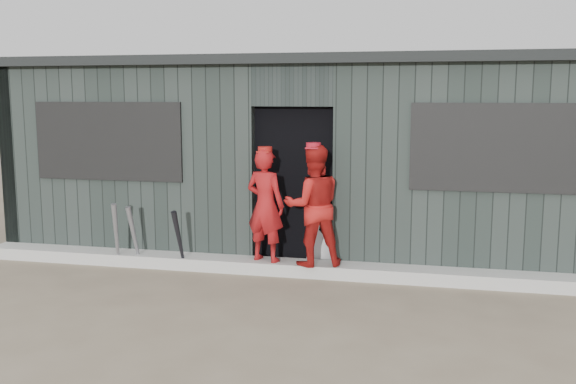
% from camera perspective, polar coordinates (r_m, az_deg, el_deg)
% --- Properties ---
extents(ground, '(80.00, 80.00, 0.00)m').
position_cam_1_polar(ground, '(6.13, -3.76, -11.78)').
color(ground, '#6F604C').
rests_on(ground, ground).
extents(curb, '(8.00, 0.36, 0.15)m').
position_cam_1_polar(curb, '(7.79, 0.03, -6.72)').
color(curb, '#A8A7A2').
rests_on(curb, ground).
extents(bat_left, '(0.14, 0.26, 0.83)m').
position_cam_1_polar(bat_left, '(8.26, -15.01, -3.72)').
color(bat_left, gray).
rests_on(bat_left, ground).
extents(bat_mid, '(0.15, 0.24, 0.78)m').
position_cam_1_polar(bat_mid, '(8.24, -13.52, -3.85)').
color(bat_mid, gray).
rests_on(bat_mid, ground).
extents(bat_right, '(0.12, 0.29, 0.77)m').
position_cam_1_polar(bat_right, '(7.92, -9.63, -4.28)').
color(bat_right, black).
rests_on(bat_right, ground).
extents(player_red_left, '(0.57, 0.46, 1.36)m').
position_cam_1_polar(player_red_left, '(7.67, -2.03, -1.19)').
color(player_red_left, maroon).
rests_on(player_red_left, curb).
extents(player_red_right, '(0.84, 0.75, 1.42)m').
position_cam_1_polar(player_red_right, '(7.47, 2.25, -1.22)').
color(player_red_right, '#A61714').
rests_on(player_red_right, curb).
extents(player_grey_back, '(0.62, 0.45, 1.19)m').
position_cam_1_polar(player_grey_back, '(8.03, 2.95, -2.46)').
color(player_grey_back, '#AAAAAA').
rests_on(player_grey_back, ground).
extents(dugout, '(8.30, 3.30, 2.62)m').
position_cam_1_polar(dugout, '(9.20, 2.32, 3.32)').
color(dugout, black).
rests_on(dugout, ground).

